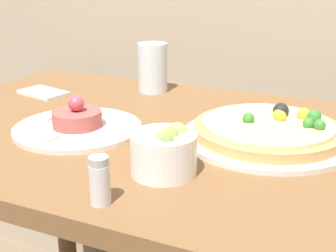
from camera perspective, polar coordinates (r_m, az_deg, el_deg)
name	(u,v)px	position (r m, az deg, el deg)	size (l,w,h in m)	color
dining_table	(168,186)	(1.00, -0.04, -7.27)	(1.16, 0.73, 0.78)	brown
pizza_plate	(268,131)	(0.92, 12.11, -0.64)	(0.33, 0.33, 0.06)	silver
tartare_plate	(77,125)	(0.97, -10.98, 0.18)	(0.26, 0.26, 0.07)	silver
small_bowl	(165,151)	(0.75, -0.40, -3.10)	(0.11, 0.11, 0.08)	white
drinking_glass	(153,68)	(1.23, -1.88, 7.14)	(0.08, 0.08, 0.13)	silver
napkin	(43,93)	(1.26, -14.96, 3.95)	(0.14, 0.10, 0.01)	white
salt_shaker	(100,181)	(0.67, -8.33, -6.63)	(0.03, 0.03, 0.07)	silver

